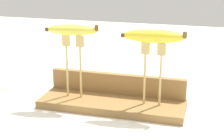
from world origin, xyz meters
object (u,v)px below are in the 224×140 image
object	(u,v)px
fork_stand_right	(153,69)
banana_chunk_near	(141,86)
banana_raised_left	(72,30)
fork_stand_left	(73,61)
banana_raised_right	(154,36)

from	to	relation	value
fork_stand_right	banana_chunk_near	distance (m)	0.22
banana_raised_left	fork_stand_right	bearing A→B (deg)	0.00
fork_stand_left	banana_raised_left	size ratio (longest dim) A/B	1.19
fork_stand_left	banana_raised_left	distance (m)	0.10
fork_stand_right	banana_chunk_near	world-z (taller)	fork_stand_right
banana_raised_left	banana_chunk_near	size ratio (longest dim) A/B	3.23
banana_raised_right	banana_chunk_near	distance (m)	0.29
banana_raised_left	banana_raised_right	bearing A→B (deg)	0.00
banana_raised_left	banana_raised_right	size ratio (longest dim) A/B	0.88
fork_stand_left	banana_chunk_near	distance (m)	0.28
fork_stand_left	banana_chunk_near	world-z (taller)	fork_stand_left
fork_stand_right	banana_raised_left	xyz separation A→B (m)	(-0.25, -0.00, 0.10)
fork_stand_left	fork_stand_right	distance (m)	0.25
fork_stand_left	banana_raised_left	world-z (taller)	banana_raised_left
banana_raised_left	fork_stand_left	bearing A→B (deg)	8.19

